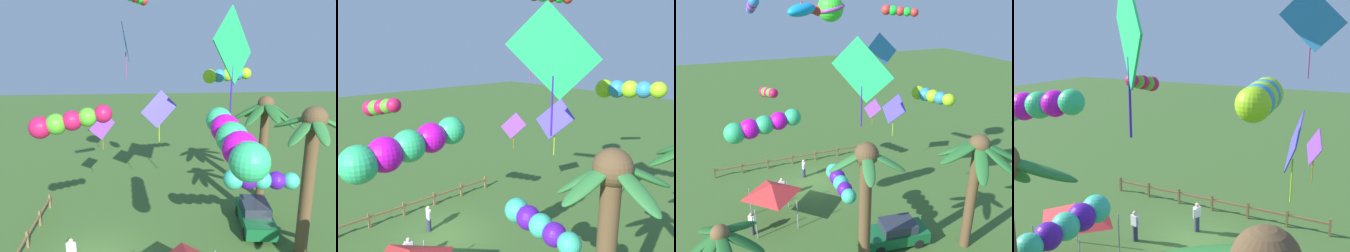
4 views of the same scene
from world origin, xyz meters
The scene contains 21 objects.
ground_plane centered at (0.00, 0.00, 0.00)m, with size 120.00×120.00×0.00m, color #3D6028.
palm_tree_0 centered at (-6.23, 10.77, 5.38)m, with size 4.59×4.51×7.21m.
palm_tree_1 centered at (0.39, 10.41, 5.36)m, with size 3.65×3.56×7.70m.
rail_fence centered at (0.76, -3.63, 0.58)m, with size 13.22×0.12×0.95m.
parked_car_0 centered at (-2.42, 9.01, 0.75)m, with size 4.10×2.22×1.51m.
spectator_0 centered at (5.49, 4.89, 0.81)m, with size 0.40×0.48×1.59m.
spectator_1 centered at (2.78, 1.35, 0.81)m, with size 0.54×0.31×1.59m.
spectator_2 centered at (0.46, -0.96, 0.81)m, with size 0.35×0.52×1.59m.
festival_tent centered at (3.99, 4.10, 2.47)m, with size 2.86×2.86×2.85m.
kite_fish_0 centered at (1.73, 5.31, 13.44)m, with size 2.18×1.60×0.92m.
kite_diamond_1 centered at (-5.07, 1.66, 10.56)m, with size 2.31×0.40×3.21m.
kite_tube_2 centered at (4.48, 5.41, 7.38)m, with size 4.32×1.17×1.54m.
kite_tube_3 centered at (-5.13, 7.63, 8.67)m, with size 1.17×3.10×0.90m.
kite_tube_4 centered at (0.71, 7.82, 4.32)m, with size 1.06×3.56×0.98m.
kite_tube_5 centered at (3.01, -0.08, 7.79)m, with size 0.98×2.84×1.11m.
kite_diamond_6 centered at (-5.11, 3.57, 6.60)m, with size 0.61×2.25×3.20m.
kite_diamond_7 centered at (-1.01, 6.84, 10.26)m, with size 2.63×2.60×5.07m.
kite_tube_8 centered at (3.95, 2.62, 13.67)m, with size 0.60×2.17×1.01m.
kite_ball_9 centered at (-0.72, 2.76, 13.43)m, with size 2.10×2.10×1.63m.
kite_diamond_10 centered at (-5.25, 0.08, 5.59)m, with size 0.84×1.50×2.36m.
kite_tube_11 centered at (-5.91, 2.17, 13.19)m, with size 2.25×1.65×0.80m.
Camera 3 is at (6.90, 23.43, 14.03)m, focal length 36.27 mm.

